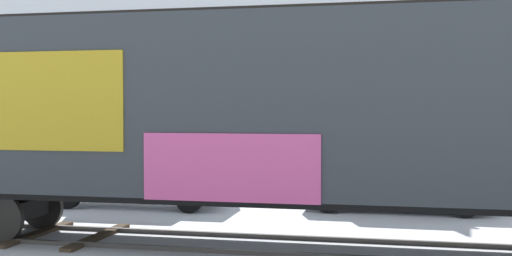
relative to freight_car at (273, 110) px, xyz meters
The scene contains 7 objects.
ground_plane 2.73m from the freight_car, behind, with size 260.00×260.00×0.00m, color silver.
track 2.45m from the freight_car, ahead, with size 59.95×5.91×0.08m.
freight_car is the anchor object (origin of this frame).
flagpole 10.98m from the freight_car, 81.44° to the left, with size 0.34×1.30×8.19m.
hillside 62.08m from the freight_car, 91.06° to the left, with size 158.65×42.75×18.24m.
parked_car_silver 6.20m from the freight_car, 132.10° to the left, with size 4.74×2.12×1.81m.
parked_car_black 5.54m from the freight_car, 62.97° to the left, with size 4.70×2.25×1.76m.
Camera 1 is at (2.53, -11.66, 2.51)m, focal length 45.83 mm.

